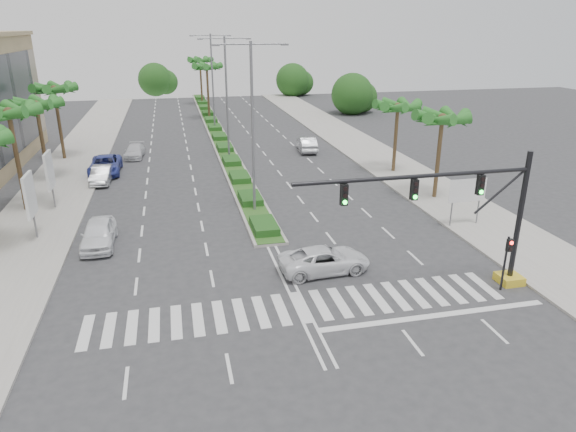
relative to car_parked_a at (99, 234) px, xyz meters
name	(u,v)px	position (x,y,z in m)	size (l,w,h in m)	color
ground	(301,307)	(10.46, -10.05, -0.82)	(160.00, 160.00, 0.00)	#333335
footpath_right	(409,177)	(25.66, 9.95, -0.74)	(6.00, 120.00, 0.15)	gray
footpath_left	(51,200)	(-4.74, 9.95, -0.74)	(6.00, 120.00, 0.15)	gray
median	(216,131)	(10.46, 34.95, -0.72)	(2.20, 75.00, 0.20)	gray
median_grass	(216,130)	(10.46, 34.95, -0.60)	(1.80, 75.00, 0.04)	#23531C
signal_gantry	(480,226)	(19.73, -10.05, 2.64)	(12.60, 1.20, 7.20)	gold
pedestrian_signal	(507,255)	(21.06, -10.73, 1.23)	(0.28, 0.36, 3.00)	black
direction_sign	(467,192)	(23.96, -2.06, 1.63)	(2.70, 0.11, 3.40)	slate
billboard_near	(30,196)	(-4.04, 1.95, 2.14)	(0.18, 2.10, 4.35)	slate
billboard_far	(49,171)	(-4.04, 7.95, 2.14)	(0.18, 2.10, 4.35)	slate
palm_left_mid	(9,115)	(-6.04, 7.95, 6.26)	(4.57, 4.68, 7.95)	brown
palm_left_far	(36,107)	(-6.04, 15.95, 5.68)	(4.57, 4.68, 7.35)	brown
palm_left_end	(54,91)	(-6.04, 23.95, 6.07)	(4.57, 4.68, 7.75)	brown
palm_right_near	(442,120)	(24.96, 3.95, 5.39)	(4.57, 4.68, 7.05)	brown
palm_right_far	(398,109)	(24.96, 11.95, 5.10)	(4.57, 4.68, 6.75)	brown
palm_median_a	(207,69)	(10.46, 44.95, 6.35)	(4.57, 4.68, 8.05)	brown
palm_median_b	(200,62)	(10.46, 59.95, 6.35)	(4.57, 4.68, 8.05)	brown
streetlight_near	(252,120)	(10.46, 3.95, 5.99)	(5.10, 0.25, 12.00)	slate
streetlight_mid	(227,92)	(10.46, 19.95, 5.99)	(5.10, 0.25, 12.00)	slate
streetlight_far	(212,77)	(10.46, 35.95, 5.99)	(5.10, 0.25, 12.00)	slate
car_parked_a	(99,234)	(0.00, 0.00, 0.00)	(1.93, 4.80, 1.63)	white
car_parked_b	(102,175)	(-1.34, 14.40, -0.09)	(1.55, 4.43, 1.46)	#A5A6AA
car_parked_c	(105,165)	(-1.34, 17.40, -0.01)	(2.70, 5.85, 1.62)	#323E99
car_parked_d	(135,151)	(0.98, 23.32, -0.17)	(1.80, 4.44, 1.29)	silver
car_crossing	(324,260)	(12.68, -6.55, -0.11)	(2.36, 5.11, 1.42)	white
car_right	(307,144)	(19.19, 21.97, -0.01)	(1.71, 4.89, 1.61)	#A8A9AD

